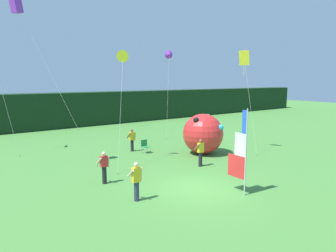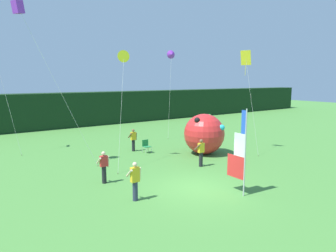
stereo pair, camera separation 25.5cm
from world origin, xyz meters
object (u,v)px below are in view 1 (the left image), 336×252
at_px(person_far_right, 104,167).
at_px(person_mid_field, 200,152).
at_px(inflatable_balloon, 203,134).
at_px(kite_purple_delta_4, 169,55).
at_px(banner_flag, 241,153).
at_px(kite_yellow_diamond_1, 245,62).
at_px(person_near_banner, 132,140).
at_px(kite_yellow_delta_3, 123,56).
at_px(kite_purple_box_2, 17,7).
at_px(folding_chair, 145,145).
at_px(person_far_left, 136,180).

bearing_deg(person_far_right, person_mid_field, -5.39).
relative_size(inflatable_balloon, kite_purple_delta_4, 0.36).
height_order(banner_flag, kite_yellow_diamond_1, kite_yellow_diamond_1).
height_order(banner_flag, person_near_banner, banner_flag).
bearing_deg(person_far_right, inflatable_balloon, 11.63).
relative_size(person_near_banner, kite_yellow_delta_3, 0.23).
bearing_deg(inflatable_balloon, kite_purple_box_2, 163.41).
distance_m(kite_purple_box_2, kite_yellow_delta_3, 6.06).
height_order(inflatable_balloon, kite_yellow_diamond_1, kite_yellow_diamond_1).
xyz_separation_m(person_mid_field, inflatable_balloon, (2.21, 2.19, 0.52)).
relative_size(person_far_right, kite_purple_box_2, 0.17).
distance_m(kite_yellow_diamond_1, kite_purple_box_2, 14.14).
distance_m(banner_flag, person_far_right, 6.51).
height_order(inflatable_balloon, kite_yellow_delta_3, kite_yellow_delta_3).
distance_m(banner_flag, kite_purple_delta_4, 15.59).
xyz_separation_m(person_mid_field, kite_purple_box_2, (-8.29, 5.32, 7.92)).
height_order(inflatable_balloon, folding_chair, inflatable_balloon).
bearing_deg(kite_purple_box_2, person_mid_field, -32.69).
relative_size(kite_purple_box_2, kite_purple_delta_4, 1.21).
relative_size(person_near_banner, inflatable_balloon, 0.58).
relative_size(person_far_right, inflatable_balloon, 0.58).
xyz_separation_m(kite_yellow_diamond_1, kite_purple_box_2, (-13.28, 4.15, 2.53)).
distance_m(kite_purple_box_2, kite_purple_delta_4, 13.42).
xyz_separation_m(kite_yellow_diamond_1, kite_purple_delta_4, (-0.52, 8.00, 0.95)).
distance_m(kite_yellow_diamond_1, kite_yellow_delta_3, 8.34).
distance_m(banner_flag, kite_purple_box_2, 13.63).
relative_size(banner_flag, kite_yellow_delta_3, 0.56).
relative_size(banner_flag, folding_chair, 4.31).
xyz_separation_m(person_far_left, kite_yellow_diamond_1, (10.59, 3.40, 5.37)).
distance_m(banner_flag, inflatable_balloon, 7.40).
bearing_deg(kite_yellow_diamond_1, kite_yellow_delta_3, 161.74).
xyz_separation_m(folding_chair, kite_yellow_delta_3, (-2.09, -1.00, 5.90)).
xyz_separation_m(person_far_left, person_far_right, (-0.19, 2.78, -0.04)).
distance_m(person_far_right, kite_purple_delta_4, 14.84).
height_order(folding_chair, kite_yellow_diamond_1, kite_yellow_diamond_1).
bearing_deg(kite_purple_box_2, person_far_right, -62.41).
bearing_deg(kite_yellow_delta_3, inflatable_balloon, -17.15).
relative_size(folding_chair, kite_yellow_diamond_1, 0.13).
height_order(person_far_left, folding_chair, person_far_left).
relative_size(person_far_left, person_far_right, 1.04).
bearing_deg(kite_yellow_diamond_1, banner_flag, -140.22).
bearing_deg(person_far_right, person_far_left, -86.08).
bearing_deg(person_far_right, kite_yellow_diamond_1, 3.29).
height_order(person_near_banner, kite_purple_box_2, kite_purple_box_2).
bearing_deg(kite_purple_delta_4, kite_purple_box_2, -163.23).
distance_m(person_far_left, folding_chair, 8.48).
height_order(kite_yellow_diamond_1, kite_purple_box_2, kite_purple_box_2).
relative_size(banner_flag, kite_purple_delta_4, 0.50).
distance_m(banner_flag, person_mid_field, 4.57).
height_order(person_mid_field, kite_purple_box_2, kite_purple_box_2).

